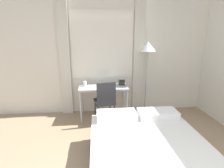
# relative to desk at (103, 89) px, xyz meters

# --- Properties ---
(wall_back_with_window) EXTENTS (5.38, 0.13, 2.70)m
(wall_back_with_window) POSITION_rel_desk_xyz_m (0.23, 0.37, 0.69)
(wall_back_with_window) COLOR silver
(wall_back_with_window) RESTS_ON ground_plane
(desk) EXTENTS (1.05, 0.58, 0.73)m
(desk) POSITION_rel_desk_xyz_m (0.00, 0.00, 0.00)
(desk) COLOR #B2B2B7
(desk) RESTS_ON ground_plane
(desk_chair) EXTENTS (0.46, 0.46, 0.92)m
(desk_chair) POSITION_rel_desk_xyz_m (0.02, -0.30, -0.14)
(desk_chair) COLOR #333338
(desk_chair) RESTS_ON ground_plane
(bed) EXTENTS (1.52, 1.96, 0.60)m
(bed) POSITION_rel_desk_xyz_m (0.51, -1.85, -0.42)
(bed) COLOR slate
(bed) RESTS_ON ground_plane
(standing_lamp) EXTENTS (0.35, 0.35, 1.68)m
(standing_lamp) POSITION_rel_desk_xyz_m (0.96, 0.04, 0.79)
(standing_lamp) COLOR #4C4C51
(standing_lamp) RESTS_ON ground_plane
(telephone) EXTENTS (0.14, 0.15, 0.11)m
(telephone) POSITION_rel_desk_xyz_m (0.42, 0.08, 0.12)
(telephone) COLOR #2D2D2D
(telephone) RESTS_ON desk
(book) EXTENTS (0.30, 0.24, 0.02)m
(book) POSITION_rel_desk_xyz_m (0.03, -0.06, 0.08)
(book) COLOR #33664C
(book) RESTS_ON desk
(mug) EXTENTS (0.08, 0.08, 0.10)m
(mug) POSITION_rel_desk_xyz_m (-0.40, 0.04, 0.12)
(mug) COLOR white
(mug) RESTS_ON desk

